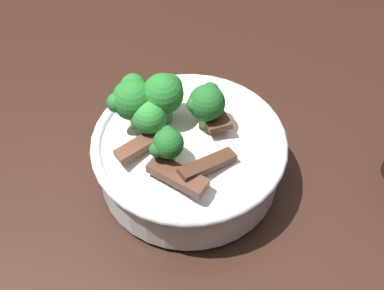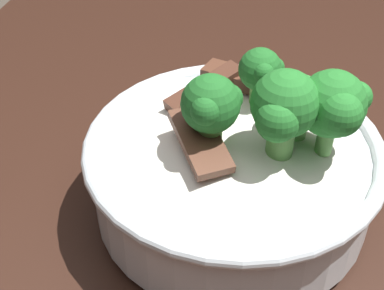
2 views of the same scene
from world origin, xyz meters
The scene contains 1 object.
rice_bowl centered at (-0.12, -0.05, 0.87)m, with size 0.23×0.23×0.14m.
Camera 2 is at (0.20, -0.02, 1.14)m, focal length 51.76 mm.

